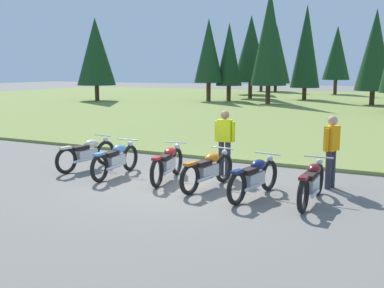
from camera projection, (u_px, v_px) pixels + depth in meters
ground_plane at (181, 185)px, 10.82m from camera, size 140.00×140.00×0.00m
grass_moorland at (345, 107)px, 32.95m from camera, size 80.00×44.00×0.10m
forest_treeline at (305, 49)px, 39.48m from camera, size 41.45×25.82×8.62m
motorcycle_cream at (87, 153)px, 12.52m from camera, size 0.62×2.09×0.88m
motorcycle_sky_blue at (116, 159)px, 11.70m from camera, size 0.62×2.10×0.88m
motorcycle_red at (168, 163)px, 11.22m from camera, size 0.67×2.09×0.88m
motorcycle_orange at (208, 169)px, 10.50m from camera, size 0.62×2.09×0.88m
motorcycle_navy at (254, 177)px, 9.74m from camera, size 0.63×2.09×0.88m
motorcycle_maroon at (312, 182)px, 9.30m from camera, size 0.62×2.10×0.88m
rider_with_back_turned at (331, 147)px, 10.41m from camera, size 0.32×0.53×1.67m
rider_in_hivis_vest at (225, 139)px, 11.72m from camera, size 0.55×0.24×1.67m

